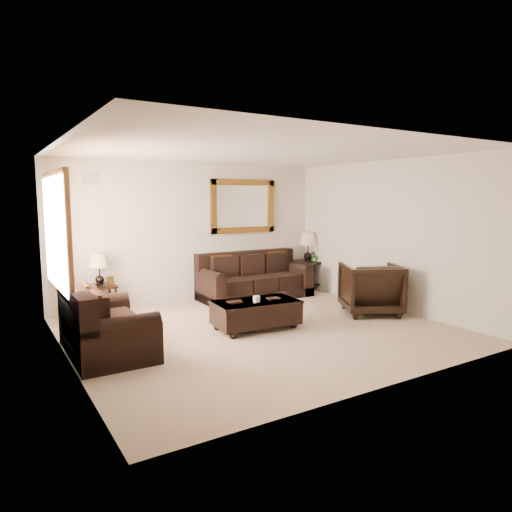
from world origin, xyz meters
TOP-DOWN VIEW (x-y plane):
  - room at (0.00, 0.00)m, footprint 5.51×5.01m
  - window at (-2.70, 0.90)m, footprint 0.07×1.96m
  - mirror at (1.12, 2.47)m, footprint 1.50×0.06m
  - air_vent at (-1.90, 2.48)m, footprint 0.25×0.02m
  - sofa at (1.12, 2.05)m, footprint 2.26×0.98m
  - loveseat at (-2.31, 0.19)m, footprint 0.95×1.61m
  - end_table_left at (-1.88, 2.21)m, footprint 0.49×0.49m
  - end_table_right at (2.59, 2.17)m, footprint 0.58×0.58m
  - coffee_table at (-0.02, 0.11)m, footprint 1.36×0.82m
  - armchair at (2.20, -0.13)m, footprint 1.26×1.24m
  - potted_plant at (2.72, 2.06)m, footprint 0.25×0.28m

SIDE VIEW (x-z plane):
  - coffee_table at x=-0.02m, z-range 0.00..0.55m
  - loveseat at x=-2.31m, z-range -0.12..0.78m
  - sofa at x=1.12m, z-range -0.13..0.80m
  - armchair at x=2.20m, z-range 0.00..0.98m
  - end_table_left at x=-1.88m, z-range 0.16..1.24m
  - potted_plant at x=2.72m, z-range 0.63..0.84m
  - end_table_right at x=2.59m, z-range 0.20..1.47m
  - room at x=0.00m, z-range 0.00..2.71m
  - window at x=-2.70m, z-range 0.72..2.38m
  - mirror at x=1.12m, z-range 1.30..2.40m
  - air_vent at x=-1.90m, z-range 2.26..2.44m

